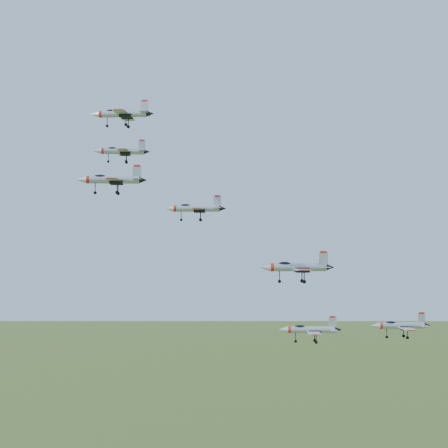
{
  "coord_description": "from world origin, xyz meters",
  "views": [
    {
      "loc": [
        14.06,
        -120.79,
        126.11
      ],
      "look_at": [
        9.58,
        -2.53,
        129.64
      ],
      "focal_mm": 50.0,
      "sensor_mm": 36.0,
      "label": 1
    }
  ],
  "objects": [
    {
      "name": "jet_left_low",
      "position": [
        3.45,
        3.59,
        132.98
      ],
      "size": [
        12.49,
        10.3,
        3.34
      ],
      "rotation": [
        0.0,
        0.0,
        0.05
      ],
      "color": "#A4A8B0"
    },
    {
      "name": "jet_right_high",
      "position": [
        -8.58,
        -18.74,
        136.53
      ],
      "size": [
        11.82,
        9.85,
        3.16
      ],
      "rotation": [
        0.0,
        0.0,
        0.12
      ],
      "color": "#A4A8B0"
    },
    {
      "name": "jet_lead",
      "position": [
        -12.55,
        8.65,
        153.23
      ],
      "size": [
        13.66,
        11.22,
        3.66
      ],
      "rotation": [
        0.0,
        0.0,
        -0.02
      ],
      "color": "#A4A8B0"
    },
    {
      "name": "jet_extra",
      "position": [
        44.52,
        5.78,
        109.51
      ],
      "size": [
        12.35,
        10.25,
        3.3
      ],
      "rotation": [
        0.0,
        0.0,
        0.1
      ],
      "color": "#A4A8B0"
    },
    {
      "name": "jet_trail",
      "position": [
        25.6,
        -3.16,
        109.84
      ],
      "size": [
        11.9,
        9.77,
        3.19
      ],
      "rotation": [
        0.0,
        0.0,
        0.02
      ],
      "color": "#A4A8B0"
    },
    {
      "name": "jet_left_high",
      "position": [
        -10.37,
        -1.94,
        143.75
      ],
      "size": [
        11.03,
        9.23,
        2.95
      ],
      "rotation": [
        0.0,
        0.0,
        0.16
      ],
      "color": "#A4A8B0"
    },
    {
      "name": "jet_right_low",
      "position": [
        22.44,
        -12.09,
        121.84
      ],
      "size": [
        13.26,
        10.97,
        3.54
      ],
      "rotation": [
        0.0,
        0.0,
        0.07
      ],
      "color": "#A4A8B0"
    }
  ]
}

